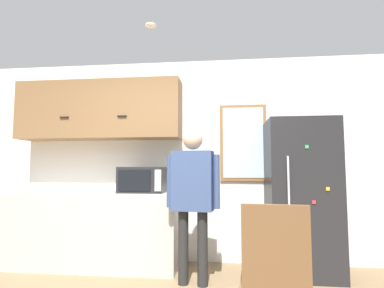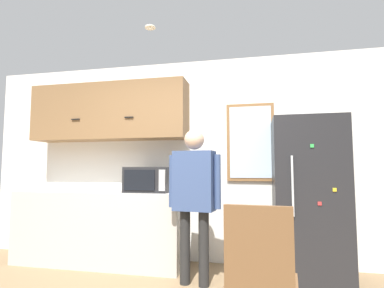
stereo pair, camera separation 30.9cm
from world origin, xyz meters
TOP-DOWN VIEW (x-y plane):
  - back_wall at (0.00, 2.13)m, footprint 6.00×0.06m
  - counter at (-1.10, 1.77)m, footprint 2.21×0.65m
  - upper_cabinets at (-1.10, 1.91)m, footprint 2.21×0.40m
  - microwave at (-0.43, 1.71)m, footprint 0.55×0.39m
  - person at (0.24, 1.31)m, footprint 0.58×0.27m
  - refrigerator at (1.47, 1.75)m, footprint 0.77×0.70m
  - chair at (0.91, 0.18)m, footprint 0.50×0.50m
  - window at (0.82, 2.08)m, footprint 0.61×0.05m
  - ceiling_light at (-0.16, 0.97)m, footprint 0.11×0.11m

SIDE VIEW (x-z plane):
  - counter at x=-1.10m, z-range 0.00..0.92m
  - chair at x=0.91m, z-range 0.04..1.03m
  - refrigerator at x=1.47m, z-range 0.00..1.79m
  - person at x=0.24m, z-range 0.18..1.82m
  - microwave at x=-0.43m, z-range 0.92..1.24m
  - back_wall at x=0.00m, z-range 0.00..2.70m
  - window at x=0.82m, z-range 1.06..2.07m
  - upper_cabinets at x=-1.10m, z-range 1.61..2.38m
  - ceiling_light at x=-0.16m, z-range 2.67..2.69m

